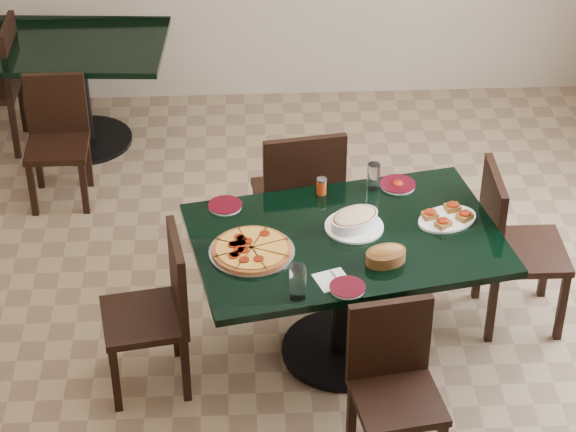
{
  "coord_description": "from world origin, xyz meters",
  "views": [
    {
      "loc": [
        -0.19,
        -4.65,
        3.95
      ],
      "look_at": [
        0.05,
        0.0,
        0.77
      ],
      "focal_mm": 70.0,
      "sensor_mm": 36.0,
      "label": 1
    }
  ],
  "objects_px": {
    "chair_near": "(393,379)",
    "lasagna_casserole": "(354,220)",
    "main_table": "(345,266)",
    "back_chair_near": "(57,133)",
    "back_table": "(78,74)",
    "bruschetta_platter": "(447,216)",
    "chair_right": "(510,240)",
    "chair_far": "(300,194)",
    "pepperoni_pizza": "(252,250)",
    "bread_basket": "(386,255)",
    "chair_left": "(159,305)"
  },
  "relations": [
    {
      "from": "chair_right",
      "to": "back_chair_near",
      "type": "relative_size",
      "value": 1.15
    },
    {
      "from": "main_table",
      "to": "bruschetta_platter",
      "type": "height_order",
      "value": "bruschetta_platter"
    },
    {
      "from": "chair_left",
      "to": "bread_basket",
      "type": "height_order",
      "value": "chair_left"
    },
    {
      "from": "back_table",
      "to": "bruschetta_platter",
      "type": "bearing_deg",
      "value": -42.02
    },
    {
      "from": "back_table",
      "to": "bread_basket",
      "type": "bearing_deg",
      "value": -51.17
    },
    {
      "from": "chair_far",
      "to": "chair_near",
      "type": "xyz_separation_m",
      "value": [
        0.34,
        -1.43,
        -0.08
      ]
    },
    {
      "from": "bread_basket",
      "to": "chair_near",
      "type": "bearing_deg",
      "value": -109.92
    },
    {
      "from": "pepperoni_pizza",
      "to": "lasagna_casserole",
      "type": "height_order",
      "value": "lasagna_casserole"
    },
    {
      "from": "main_table",
      "to": "bread_basket",
      "type": "distance_m",
      "value": 0.35
    },
    {
      "from": "chair_near",
      "to": "chair_right",
      "type": "distance_m",
      "value": 1.21
    },
    {
      "from": "main_table",
      "to": "lasagna_casserole",
      "type": "xyz_separation_m",
      "value": [
        0.05,
        0.07,
        0.23
      ]
    },
    {
      "from": "pepperoni_pizza",
      "to": "lasagna_casserole",
      "type": "distance_m",
      "value": 0.55
    },
    {
      "from": "chair_near",
      "to": "lasagna_casserole",
      "type": "distance_m",
      "value": 0.87
    },
    {
      "from": "back_chair_near",
      "to": "pepperoni_pizza",
      "type": "bearing_deg",
      "value": -56.87
    },
    {
      "from": "chair_near",
      "to": "chair_left",
      "type": "bearing_deg",
      "value": 143.5
    },
    {
      "from": "pepperoni_pizza",
      "to": "bruschetta_platter",
      "type": "height_order",
      "value": "bruschetta_platter"
    },
    {
      "from": "chair_far",
      "to": "back_chair_near",
      "type": "bearing_deg",
      "value": -40.69
    },
    {
      "from": "back_table",
      "to": "chair_far",
      "type": "height_order",
      "value": "chair_far"
    },
    {
      "from": "pepperoni_pizza",
      "to": "lasagna_casserole",
      "type": "bearing_deg",
      "value": 20.02
    },
    {
      "from": "chair_right",
      "to": "bruschetta_platter",
      "type": "relative_size",
      "value": 2.45
    },
    {
      "from": "main_table",
      "to": "chair_near",
      "type": "xyz_separation_m",
      "value": [
        0.16,
        -0.72,
        -0.11
      ]
    },
    {
      "from": "back_table",
      "to": "pepperoni_pizza",
      "type": "xyz_separation_m",
      "value": [
        1.11,
        -2.39,
        0.24
      ]
    },
    {
      "from": "bread_basket",
      "to": "chair_right",
      "type": "bearing_deg",
      "value": 13.74
    },
    {
      "from": "chair_far",
      "to": "chair_right",
      "type": "height_order",
      "value": "chair_far"
    },
    {
      "from": "chair_left",
      "to": "chair_right",
      "type": "bearing_deg",
      "value": 92.88
    },
    {
      "from": "chair_left",
      "to": "main_table",
      "type": "bearing_deg",
      "value": 90.23
    },
    {
      "from": "pepperoni_pizza",
      "to": "chair_left",
      "type": "bearing_deg",
      "value": -174.17
    },
    {
      "from": "bread_basket",
      "to": "bruschetta_platter",
      "type": "distance_m",
      "value": 0.48
    },
    {
      "from": "chair_far",
      "to": "bread_basket",
      "type": "relative_size",
      "value": 4.11
    },
    {
      "from": "pepperoni_pizza",
      "to": "chair_right",
      "type": "bearing_deg",
      "value": 14.67
    },
    {
      "from": "lasagna_casserole",
      "to": "back_table",
      "type": "bearing_deg",
      "value": 93.24
    },
    {
      "from": "lasagna_casserole",
      "to": "chair_left",
      "type": "bearing_deg",
      "value": 160.36
    },
    {
      "from": "chair_far",
      "to": "pepperoni_pizza",
      "type": "height_order",
      "value": "chair_far"
    },
    {
      "from": "chair_near",
      "to": "lasagna_casserole",
      "type": "bearing_deg",
      "value": 88.65
    },
    {
      "from": "back_chair_near",
      "to": "lasagna_casserole",
      "type": "distance_m",
      "value": 2.32
    },
    {
      "from": "back_table",
      "to": "bread_basket",
      "type": "height_order",
      "value": "bread_basket"
    },
    {
      "from": "back_chair_near",
      "to": "pepperoni_pizza",
      "type": "distance_m",
      "value": 2.12
    },
    {
      "from": "main_table",
      "to": "bread_basket",
      "type": "xyz_separation_m",
      "value": [
        0.17,
        -0.22,
        0.22
      ]
    },
    {
      "from": "pepperoni_pizza",
      "to": "bread_basket",
      "type": "relative_size",
      "value": 1.78
    },
    {
      "from": "back_table",
      "to": "bruschetta_platter",
      "type": "height_order",
      "value": "bruschetta_platter"
    },
    {
      "from": "back_chair_near",
      "to": "bread_basket",
      "type": "relative_size",
      "value": 3.44
    },
    {
      "from": "chair_right",
      "to": "bruschetta_platter",
      "type": "height_order",
      "value": "chair_right"
    },
    {
      "from": "back_table",
      "to": "chair_near",
      "type": "distance_m",
      "value": 3.46
    },
    {
      "from": "chair_right",
      "to": "chair_left",
      "type": "xyz_separation_m",
      "value": [
        -1.82,
        -0.4,
        -0.04
      ]
    },
    {
      "from": "main_table",
      "to": "back_chair_near",
      "type": "xyz_separation_m",
      "value": [
        -1.64,
        1.63,
        -0.12
      ]
    },
    {
      "from": "main_table",
      "to": "bruschetta_platter",
      "type": "relative_size",
      "value": 4.39
    },
    {
      "from": "chair_near",
      "to": "chair_left",
      "type": "xyz_separation_m",
      "value": [
        -1.09,
        0.56,
        0.02
      ]
    },
    {
      "from": "chair_near",
      "to": "back_chair_near",
      "type": "height_order",
      "value": "chair_near"
    },
    {
      "from": "chair_far",
      "to": "bread_basket",
      "type": "distance_m",
      "value": 1.02
    },
    {
      "from": "main_table",
      "to": "back_chair_near",
      "type": "height_order",
      "value": "back_chair_near"
    }
  ]
}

